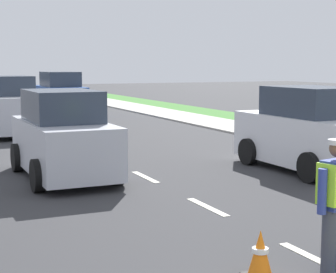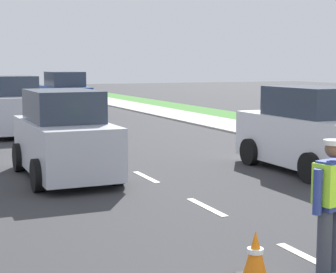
{
  "view_description": "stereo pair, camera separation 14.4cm",
  "coord_description": "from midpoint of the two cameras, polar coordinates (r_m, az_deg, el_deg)",
  "views": [
    {
      "loc": [
        -4.76,
        -3.11,
        2.57
      ],
      "look_at": [
        -0.03,
        7.36,
        1.1
      ],
      "focal_mm": 60.55,
      "sensor_mm": 36.0,
      "label": 1
    },
    {
      "loc": [
        -4.62,
        -3.17,
        2.57
      ],
      "look_at": [
        -0.03,
        7.36,
        1.1
      ],
      "focal_mm": 60.55,
      "sensor_mm": 36.0,
      "label": 2
    }
  ],
  "objects": [
    {
      "name": "lane_center_line",
      "position": [
        28.84,
        -14.83,
        1.95
      ],
      "size": [
        0.14,
        46.4,
        0.01
      ],
      "color": "silver",
      "rests_on": "ground"
    },
    {
      "name": "car_outgoing_far",
      "position": [
        28.07,
        -10.96,
        4.01
      ],
      "size": [
        1.98,
        4.28,
        2.21
      ],
      "color": "#1E4799",
      "rests_on": "ground"
    },
    {
      "name": "car_parked_curbside",
      "position": [
        14.1,
        13.78,
        0.46
      ],
      "size": [
        2.07,
        4.0,
        2.04
      ],
      "color": "silver",
      "rests_on": "ground"
    },
    {
      "name": "car_oncoming_second",
      "position": [
        21.35,
        -15.83,
        2.79
      ],
      "size": [
        2.02,
        3.82,
        2.15
      ],
      "color": "silver",
      "rests_on": "ground"
    },
    {
      "name": "car_oncoming_lead",
      "position": [
        13.03,
        -10.81,
        -0.11
      ],
      "size": [
        1.91,
        3.93,
        1.99
      ],
      "color": "silver",
      "rests_on": "ground"
    },
    {
      "name": "ground_plane",
      "position": [
        24.73,
        -13.21,
        1.13
      ],
      "size": [
        96.0,
        96.0,
        0.0
      ],
      "primitive_type": "plane",
      "color": "#333335"
    },
    {
      "name": "traffic_cone_near",
      "position": [
        7.06,
        8.68,
        -11.62
      ],
      "size": [
        0.36,
        0.36,
        0.59
      ],
      "color": "black",
      "rests_on": "ground"
    }
  ]
}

